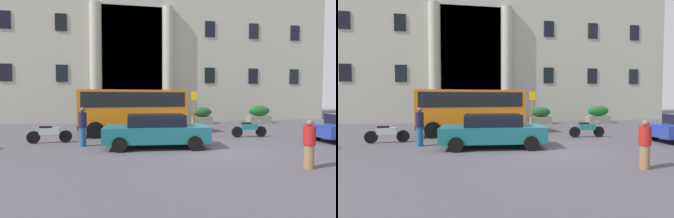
% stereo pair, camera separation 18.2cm
% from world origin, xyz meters
% --- Properties ---
extents(ground_plane, '(80.00, 64.00, 0.12)m').
position_xyz_m(ground_plane, '(0.00, 0.00, -0.06)').
color(ground_plane, '#4D4952').
extents(office_building_facade, '(32.43, 9.74, 19.23)m').
position_xyz_m(office_building_facade, '(-0.01, 17.47, 9.60)').
color(office_building_facade, '#A8A999').
rests_on(office_building_facade, ground_plane).
extents(orange_minibus, '(6.49, 3.16, 2.64)m').
position_xyz_m(orange_minibus, '(-3.09, 5.50, 1.59)').
color(orange_minibus, orange).
rests_on(orange_minibus, ground_plane).
extents(bus_stop_sign, '(0.44, 0.08, 2.61)m').
position_xyz_m(bus_stop_sign, '(1.29, 7.42, 1.62)').
color(bus_stop_sign, '#969A15').
rests_on(bus_stop_sign, ground_plane).
extents(hedge_planter_entrance_left, '(1.74, 0.92, 1.28)m').
position_xyz_m(hedge_planter_entrance_left, '(-5.65, 10.80, 0.62)').
color(hedge_planter_entrance_left, '#6C625A').
rests_on(hedge_planter_entrance_left, ground_plane).
extents(hedge_planter_entrance_right, '(1.67, 0.84, 1.38)m').
position_xyz_m(hedge_planter_entrance_right, '(2.88, 10.59, 0.67)').
color(hedge_planter_entrance_right, gray).
rests_on(hedge_planter_entrance_right, ground_plane).
extents(hedge_planter_far_west, '(1.95, 0.78, 1.49)m').
position_xyz_m(hedge_planter_far_west, '(7.83, 10.28, 0.72)').
color(hedge_planter_far_west, gray).
rests_on(hedge_planter_far_west, ground_plane).
extents(parked_estate_mid, '(4.64, 2.24, 1.47)m').
position_xyz_m(parked_estate_mid, '(-2.22, 1.01, 0.75)').
color(parked_estate_mid, '#19636E').
rests_on(parked_estate_mid, ground_plane).
extents(motorcycle_near_kerb, '(2.00, 0.55, 0.89)m').
position_xyz_m(motorcycle_near_kerb, '(3.21, 3.10, 0.46)').
color(motorcycle_near_kerb, black).
rests_on(motorcycle_near_kerb, ground_plane).
extents(motorcycle_far_end, '(2.06, 0.55, 0.89)m').
position_xyz_m(motorcycle_far_end, '(-7.21, 3.02, 0.46)').
color(motorcycle_far_end, black).
rests_on(motorcycle_far_end, ground_plane).
extents(pedestrian_woman_dark_dress, '(0.36, 0.36, 1.77)m').
position_xyz_m(pedestrian_woman_dark_dress, '(-5.47, 1.87, 0.89)').
color(pedestrian_woman_dark_dress, '#225687').
rests_on(pedestrian_woman_dark_dress, ground_plane).
extents(pedestrian_man_crossing, '(0.36, 0.36, 1.52)m').
position_xyz_m(pedestrian_man_crossing, '(2.01, -3.22, 0.76)').
color(pedestrian_man_crossing, olive).
rests_on(pedestrian_man_crossing, ground_plane).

